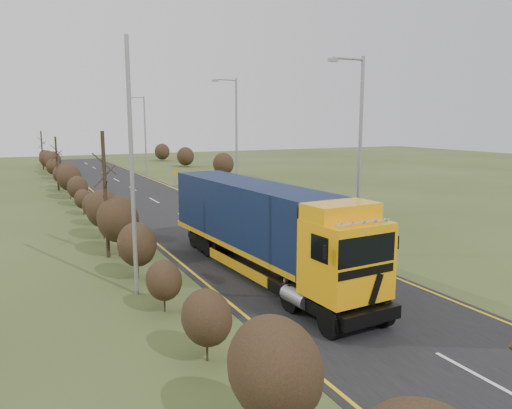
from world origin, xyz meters
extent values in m
plane|color=#37441D|center=(0.00, 0.00, 0.00)|extent=(160.00, 160.00, 0.00)
cube|color=black|center=(0.00, 10.00, 0.01)|extent=(8.00, 120.00, 0.02)
cube|color=#2E2B29|center=(6.50, 20.00, 0.01)|extent=(6.00, 18.00, 0.02)
cube|color=gold|center=(-3.70, 10.00, 0.03)|extent=(0.12, 116.00, 0.01)
cube|color=gold|center=(3.70, 10.00, 0.03)|extent=(0.12, 116.00, 0.01)
cube|color=silver|center=(0.00, -12.00, 0.03)|extent=(0.12, 3.00, 0.01)
cube|color=silver|center=(0.00, -4.00, 0.03)|extent=(0.12, 3.00, 0.01)
cube|color=silver|center=(0.00, 4.00, 0.03)|extent=(0.12, 3.00, 0.01)
cube|color=silver|center=(0.00, 12.00, 0.03)|extent=(0.12, 3.00, 0.01)
cube|color=silver|center=(0.00, 20.00, 0.03)|extent=(0.12, 3.00, 0.01)
cube|color=silver|center=(0.00, 28.00, 0.03)|extent=(0.12, 3.00, 0.01)
cube|color=silver|center=(0.00, 36.00, 0.03)|extent=(0.12, 3.00, 0.01)
cube|color=silver|center=(0.00, 44.00, 0.03)|extent=(0.12, 3.00, 0.01)
cube|color=silver|center=(0.00, 52.00, 0.03)|extent=(0.12, 3.00, 0.01)
cube|color=silver|center=(0.00, 60.00, 0.03)|extent=(0.12, 3.00, 0.01)
ellipsoid|color=black|center=(-6.05, -12.00, 1.69)|extent=(1.80, 2.34, 2.07)
ellipsoid|color=black|center=(-5.97, -8.00, 1.26)|extent=(1.34, 1.74, 1.54)
ellipsoid|color=black|center=(-6.02, -4.00, 1.14)|extent=(1.21, 1.57, 1.39)
ellipsoid|color=black|center=(-6.00, 0.00, 1.49)|extent=(1.58, 2.06, 1.82)
ellipsoid|color=black|center=(-5.98, 4.00, 1.84)|extent=(1.96, 2.55, 2.25)
ellipsoid|color=black|center=(-6.03, 8.00, 1.72)|extent=(1.83, 2.38, 2.10)
ellipsoid|color=black|center=(-5.95, 12.00, 1.28)|extent=(1.37, 1.78, 1.57)
ellipsoid|color=black|center=(-6.06, 16.00, 1.13)|extent=(1.20, 1.56, 1.38)
ellipsoid|color=black|center=(-5.92, 20.00, 1.46)|extent=(1.55, 2.02, 1.78)
ellipsoid|color=black|center=(-6.09, 24.00, 1.83)|extent=(1.95, 2.53, 2.24)
ellipsoid|color=black|center=(-5.90, 28.00, 1.74)|extent=(1.85, 2.41, 2.13)
ellipsoid|color=black|center=(-6.12, 32.00, 1.31)|extent=(1.40, 1.81, 1.61)
ellipsoid|color=black|center=(-5.87, 36.00, 1.12)|extent=(1.19, 1.55, 1.37)
ellipsoid|color=black|center=(-6.14, 40.00, 1.43)|extent=(1.52, 1.97, 1.75)
ellipsoid|color=black|center=(-5.84, 44.00, 1.81)|extent=(1.93, 2.51, 2.22)
ellipsoid|color=black|center=(-6.17, 48.00, 1.76)|extent=(1.88, 2.44, 2.16)
ellipsoid|color=black|center=(-5.82, 52.00, 1.34)|extent=(1.43, 1.85, 1.64)
ellipsoid|color=black|center=(-6.19, 56.00, 1.12)|extent=(1.19, 1.55, 1.37)
ellipsoid|color=black|center=(-5.80, 60.00, 1.40)|extent=(1.49, 1.93, 1.71)
cylinder|color=#2E2217|center=(-6.50, 4.00, 3.03)|extent=(0.18, 0.18, 6.05)
cylinder|color=#2E2217|center=(-6.50, 30.00, 2.53)|extent=(0.18, 0.18, 5.06)
cylinder|color=#2E2217|center=(-6.50, 52.00, 2.57)|extent=(0.18, 0.18, 5.15)
cube|color=black|center=(-1.12, -6.79, 0.66)|extent=(2.51, 4.44, 0.42)
cube|color=#F8A40A|center=(-1.12, -7.63, 2.20)|extent=(2.47, 2.20, 2.44)
cube|color=black|center=(-1.12, -8.62, 0.52)|extent=(2.35, 0.25, 0.52)
cube|color=black|center=(-1.51, -8.68, 1.45)|extent=(0.57, 0.05, 1.01)
cube|color=black|center=(-0.72, -8.68, 1.45)|extent=(0.57, 0.05, 1.01)
cube|color=black|center=(-1.12, -8.65, 2.72)|extent=(2.20, 0.19, 0.89)
cube|color=black|center=(-1.12, -8.68, 2.06)|extent=(2.16, 0.16, 0.26)
cube|color=#F8A40A|center=(-1.12, -7.31, 3.69)|extent=(2.42, 1.45, 0.53)
cylinder|color=silver|center=(-1.12, -8.43, 3.52)|extent=(2.06, 0.19, 0.06)
cube|color=black|center=(-2.46, -8.43, 2.77)|extent=(0.09, 0.12, 0.42)
cube|color=black|center=(0.22, -8.43, 2.77)|extent=(0.09, 0.12, 0.42)
cylinder|color=gray|center=(-2.20, -6.41, 0.70)|extent=(0.60, 1.25, 0.53)
cylinder|color=gray|center=(-0.04, -6.41, 0.70)|extent=(0.60, 1.25, 0.53)
cube|color=orange|center=(-1.12, -0.69, 1.15)|extent=(3.06, 11.94, 0.23)
cube|color=#0B1433|center=(-1.12, -0.69, 2.56)|extent=(3.02, 11.56, 2.58)
cube|color=#101743|center=(-1.12, 5.05, 2.56)|extent=(2.33, 0.20, 2.58)
cube|color=#101743|center=(-1.12, -6.43, 2.56)|extent=(2.33, 0.20, 2.58)
cube|color=black|center=(-1.12, 2.87, 0.61)|extent=(2.36, 3.50, 0.33)
cube|color=orange|center=(-2.26, -1.63, 0.52)|extent=(0.36, 5.15, 0.42)
cube|color=orange|center=(0.03, -1.63, 0.52)|extent=(0.36, 5.15, 0.42)
cylinder|color=black|center=(-2.10, -8.29, 0.49)|extent=(0.36, 0.99, 0.98)
cylinder|color=black|center=(-0.13, -8.29, 0.49)|extent=(0.36, 0.99, 0.98)
cylinder|color=black|center=(-2.10, -5.95, 0.49)|extent=(0.36, 0.99, 0.98)
cylinder|color=black|center=(-0.13, -5.95, 0.49)|extent=(0.36, 0.99, 0.98)
cylinder|color=black|center=(-2.10, 2.03, 0.49)|extent=(0.36, 0.99, 0.98)
cylinder|color=black|center=(-0.13, 2.03, 0.49)|extent=(0.36, 0.99, 0.98)
cylinder|color=black|center=(-2.10, 2.97, 0.49)|extent=(0.36, 0.99, 0.98)
cylinder|color=black|center=(-0.13, 2.97, 0.49)|extent=(0.36, 0.99, 0.98)
cylinder|color=black|center=(-2.10, 3.90, 0.49)|extent=(0.36, 0.99, 0.98)
cylinder|color=black|center=(-0.13, 3.90, 0.49)|extent=(0.36, 0.99, 0.98)
imported|color=#991407|center=(5.53, 16.02, 0.63)|extent=(2.56, 3.95, 1.25)
imported|color=#0A0935|center=(6.73, 24.16, 0.67)|extent=(2.71, 4.30, 1.34)
cylinder|color=gray|center=(4.60, -0.86, 4.73)|extent=(0.18, 0.18, 9.47)
cylinder|color=gray|center=(3.76, -0.86, 9.31)|extent=(1.68, 0.12, 0.12)
cube|color=gray|center=(2.92, -0.86, 9.20)|extent=(0.47, 0.19, 0.15)
cylinder|color=gray|center=(5.80, 16.29, 4.90)|extent=(0.18, 0.18, 9.79)
cylinder|color=gray|center=(4.93, 16.29, 9.63)|extent=(1.74, 0.12, 0.12)
cube|color=gray|center=(4.06, 16.29, 9.52)|extent=(0.49, 0.20, 0.15)
cylinder|color=gray|center=(4.60, 40.87, 4.71)|extent=(0.18, 0.18, 9.42)
cylinder|color=gray|center=(3.76, 40.87, 9.27)|extent=(1.68, 0.12, 0.12)
cube|color=gray|center=(2.92, 40.87, 9.16)|extent=(0.47, 0.19, 0.15)
cylinder|color=gray|center=(-6.46, -1.76, 4.75)|extent=(0.16, 0.16, 9.51)
cylinder|color=gray|center=(5.60, 15.31, 0.91)|extent=(0.08, 0.08, 1.81)
cylinder|color=red|center=(5.60, 15.28, 1.81)|extent=(0.58, 0.04, 0.58)
cylinder|color=white|center=(5.60, 15.26, 1.81)|extent=(0.43, 0.02, 0.43)
cylinder|color=gray|center=(4.20, 27.87, 0.64)|extent=(0.08, 0.08, 1.29)
cube|color=#CB8F0B|center=(4.20, 27.82, 1.38)|extent=(0.65, 0.04, 0.65)
camera|label=1|loc=(-10.44, -20.07, 6.52)|focal=35.00mm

